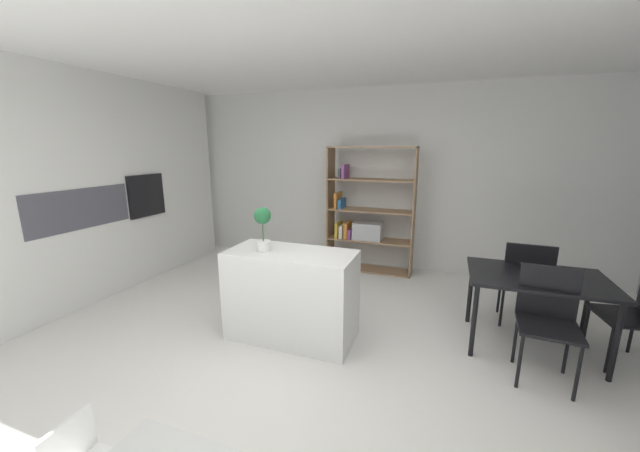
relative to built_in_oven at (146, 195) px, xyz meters
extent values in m
plane|color=silver|center=(2.89, -1.14, -1.23)|extent=(10.01, 10.01, 0.00)
cube|color=white|center=(2.89, -1.14, 1.59)|extent=(7.27, 5.83, 0.06)
cube|color=silver|center=(2.89, 1.74, 0.16)|extent=(7.27, 0.06, 2.79)
cube|color=white|center=(-0.35, -1.14, 0.16)|extent=(0.67, 5.26, 2.79)
cube|color=#4C4C56|center=(-0.02, -0.96, -0.04)|extent=(0.01, 1.26, 0.47)
cube|color=black|center=(0.00, 0.00, 0.00)|extent=(0.04, 0.60, 0.59)
cylinder|color=#B7BABC|center=(-0.03, 0.00, 0.24)|extent=(0.02, 0.48, 0.02)
cube|color=white|center=(2.62, -0.82, -0.78)|extent=(1.26, 0.61, 0.90)
cylinder|color=white|center=(2.35, -0.87, -0.27)|extent=(0.14, 0.14, 0.10)
cylinder|color=#476633|center=(2.35, -0.87, -0.13)|extent=(0.01, 0.01, 0.19)
sphere|color=#24663A|center=(2.35, -0.87, 0.03)|extent=(0.16, 0.16, 0.16)
cube|color=#997551|center=(2.28, 1.42, -0.28)|extent=(0.02, 0.37, 1.91)
cube|color=#997551|center=(3.57, 1.42, -0.28)|extent=(0.02, 0.37, 1.91)
cube|color=#997551|center=(2.93, 1.42, 0.67)|extent=(1.31, 0.37, 0.02)
cube|color=#997551|center=(2.93, 1.42, -1.22)|extent=(1.31, 0.37, 0.02)
cube|color=#997551|center=(2.93, 1.42, -0.74)|extent=(1.26, 0.37, 0.02)
cube|color=#997551|center=(2.93, 1.42, -0.28)|extent=(1.26, 0.37, 0.02)
cube|color=#997551|center=(2.93, 1.42, 0.19)|extent=(1.26, 0.37, 0.02)
cube|color=gold|center=(2.42, 1.42, -0.61)|extent=(0.04, 0.31, 0.24)
cube|color=silver|center=(2.49, 1.42, -0.63)|extent=(0.05, 0.31, 0.20)
cube|color=orange|center=(2.57, 1.42, -0.61)|extent=(0.06, 0.31, 0.24)
cube|color=#8E4793|center=(2.63, 1.42, -0.66)|extent=(0.05, 0.31, 0.15)
cube|color=orange|center=(2.41, 1.42, -0.15)|extent=(0.04, 0.31, 0.24)
cube|color=#2D6BAD|center=(2.47, 1.42, -0.19)|extent=(0.05, 0.31, 0.14)
cube|color=#38383D|center=(2.47, 1.42, 0.28)|extent=(0.04, 0.31, 0.15)
cube|color=#8E4793|center=(2.52, 1.42, 0.30)|extent=(0.04, 0.31, 0.21)
cube|color=#B7BABC|center=(2.90, 1.42, -0.60)|extent=(0.44, 0.32, 0.26)
cube|color=white|center=(2.26, -2.82, -0.82)|extent=(0.04, 0.30, 0.25)
cube|color=black|center=(4.86, -0.21, -0.51)|extent=(1.19, 0.82, 0.03)
cylinder|color=black|center=(4.33, -0.56, -0.88)|extent=(0.04, 0.04, 0.70)
cylinder|color=black|center=(5.39, -0.56, -0.88)|extent=(0.04, 0.04, 0.70)
cylinder|color=black|center=(4.33, 0.13, -0.88)|extent=(0.04, 0.04, 0.70)
cylinder|color=black|center=(5.39, 0.13, -0.88)|extent=(0.04, 0.04, 0.70)
cube|color=black|center=(5.57, -0.21, -0.78)|extent=(0.50, 0.51, 0.03)
cylinder|color=black|center=(5.35, -0.05, -1.01)|extent=(0.03, 0.03, 0.43)
cylinder|color=black|center=(5.41, -0.44, -1.01)|extent=(0.03, 0.03, 0.43)
cylinder|color=black|center=(5.73, 0.01, -1.01)|extent=(0.03, 0.03, 0.43)
cube|color=black|center=(4.86, 0.31, -0.77)|extent=(0.47, 0.43, 0.03)
cube|color=black|center=(4.85, 0.12, -0.52)|extent=(0.46, 0.05, 0.47)
cylinder|color=black|center=(5.07, 0.48, -1.01)|extent=(0.03, 0.03, 0.45)
cylinder|color=black|center=(4.67, 0.50, -1.01)|extent=(0.03, 0.03, 0.45)
cylinder|color=black|center=(5.05, 0.13, -1.01)|extent=(0.03, 0.03, 0.45)
cylinder|color=black|center=(4.65, 0.15, -1.01)|extent=(0.03, 0.03, 0.45)
cube|color=black|center=(4.86, -0.74, -0.75)|extent=(0.47, 0.46, 0.03)
cube|color=black|center=(4.87, -0.54, -0.51)|extent=(0.45, 0.06, 0.44)
cylinder|color=black|center=(4.66, -0.91, -1.00)|extent=(0.03, 0.03, 0.47)
cylinder|color=black|center=(5.04, -0.94, -1.00)|extent=(0.03, 0.03, 0.47)
cylinder|color=black|center=(4.68, -0.54, -1.00)|extent=(0.03, 0.03, 0.47)
cylinder|color=black|center=(5.07, -0.57, -1.00)|extent=(0.03, 0.03, 0.47)
camera|label=1|loc=(4.01, -3.80, 0.68)|focal=19.72mm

